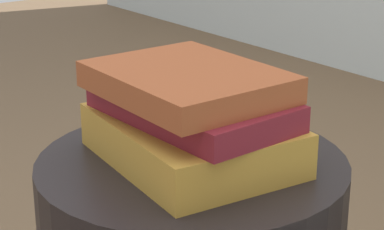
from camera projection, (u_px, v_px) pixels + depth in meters
The scene contains 3 objects.
book_ochre at pixel (192, 139), 0.95m from camera, with size 0.27×0.21×0.06m, color #B7842D.
book_maroon at pixel (194, 107), 0.93m from camera, with size 0.27×0.16×0.03m, color maroon.
book_rust at pixel (188, 82), 0.92m from camera, with size 0.24×0.20×0.04m, color #994723.
Camera 1 is at (0.70, -0.54, 0.90)m, focal length 66.03 mm.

